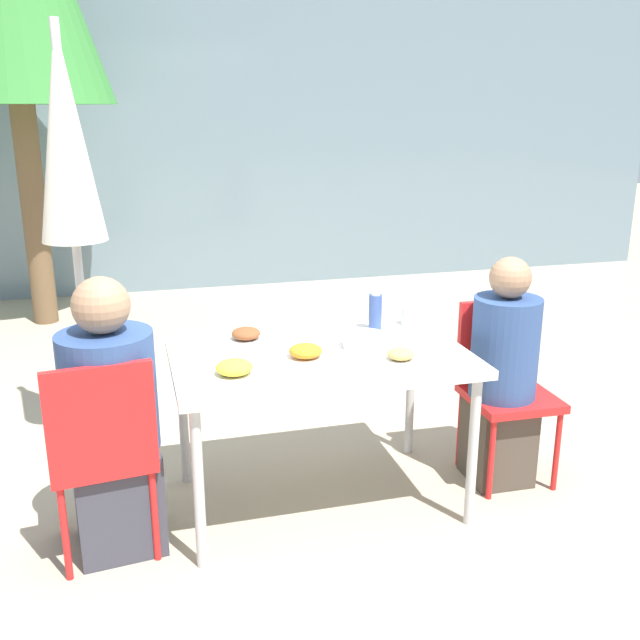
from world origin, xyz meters
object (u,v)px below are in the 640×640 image
drinking_cup (408,317)px  salad_bowl (364,341)px  chair_left (102,444)px  chair_right (504,376)px  person_left (112,427)px  closed_umbrella (68,158)px  person_right (502,378)px  bottle (375,311)px

drinking_cup → salad_bowl: drinking_cup is taller
chair_left → chair_right: bearing=0.8°
person_left → closed_umbrella: closed_umbrella is taller
chair_left → person_left: (0.04, 0.09, 0.03)m
person_left → closed_umbrella: (-0.13, 0.93, 0.99)m
person_left → salad_bowl: (1.10, 0.12, 0.23)m
chair_right → closed_umbrella: closed_umbrella is taller
closed_umbrella → drinking_cup: bearing=-19.0°
person_left → chair_right: size_ratio=1.34×
chair_right → person_right: person_right is taller
closed_umbrella → chair_right: bearing=-21.3°
drinking_cup → chair_right: bearing=-29.5°
person_left → person_right: bearing=-4.0°
person_right → closed_umbrella: (-1.92, 0.85, 1.00)m
closed_umbrella → bottle: (1.37, -0.57, -0.71)m
person_right → bottle: bearing=-25.7°
chair_right → bottle: bottle is taller
person_right → chair_left: bearing=6.7°
person_right → bottle: size_ratio=5.82×
closed_umbrella → drinking_cup: size_ratio=26.72×
person_left → salad_bowl: size_ratio=6.12×
person_left → person_right: 1.79m
chair_right → bottle: 0.71m
person_right → closed_umbrella: closed_umbrella is taller
chair_left → person_left: person_left is taller
bottle → salad_bowl: bearing=-119.5°
bottle → drinking_cup: bearing=10.0°
chair_right → drinking_cup: 0.55m
chair_right → person_right: bearing=58.1°
person_left → bottle: (1.24, 0.36, 0.29)m
chair_left → chair_right: 1.90m
person_right → closed_umbrella: size_ratio=0.52×
person_left → bottle: bearing=9.7°
closed_umbrella → salad_bowl: (1.23, -0.81, -0.77)m
bottle → drinking_cup: bottle is taller
person_left → bottle: 1.32m
chair_right → person_left: bearing=6.4°
closed_umbrella → bottle: bearing=-22.5°
salad_bowl → bottle: bearing=60.5°
chair_left → chair_right: same height
chair_right → bottle: size_ratio=4.50×
chair_left → person_left: bearing=58.1°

